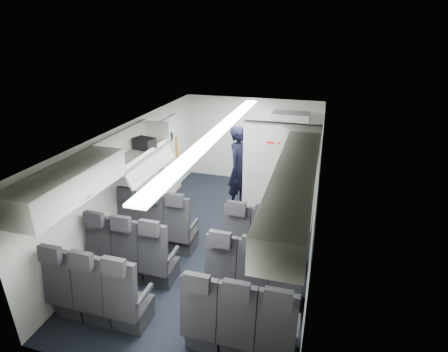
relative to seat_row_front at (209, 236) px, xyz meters
The scene contains 14 objects.
cabin_shell 0.90m from the seat_row_front, 90.00° to the left, with size 3.41×6.01×2.16m.
seat_row_front is the anchor object (origin of this frame).
seat_row_mid 0.90m from the seat_row_front, 90.00° to the right, with size 3.33×0.56×1.24m.
seat_row_rear 1.80m from the seat_row_front, 90.00° to the right, with size 3.33×0.56×1.24m.
overhead_bin_left_rear 2.50m from the seat_row_front, 133.68° to the right, with size 0.53×1.80×0.40m.
overhead_bin_left_front_open 1.98m from the seat_row_front, 168.87° to the left, with size 0.64×1.70×0.72m.
overhead_bin_right_rear 2.50m from the seat_row_front, 46.32° to the right, with size 0.53×1.80×0.40m.
overhead_bin_right_front 2.04m from the seat_row_front, 11.46° to the left, with size 0.53×1.70×0.40m.
bulkhead_partition 1.79m from the seat_row_front, 53.69° to the left, with size 1.40×0.15×2.13m.
galley_unit 3.43m from the seat_row_front, 73.72° to the left, with size 0.85×0.52×1.90m.
boarding_door 2.71m from the seat_row_front, 128.16° to the left, with size 0.12×1.27×1.86m.
flight_attendant 2.05m from the seat_row_front, 88.58° to the left, with size 0.67×0.44×1.85m, color black.
carry_on_bag 2.03m from the seat_row_front, 158.23° to the left, with size 0.36×0.25×0.22m, color black.
papers 2.05m from the seat_row_front, 82.96° to the left, with size 0.19×0.02×0.14m, color white.
Camera 1 is at (1.66, -5.39, 3.72)m, focal length 28.00 mm.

